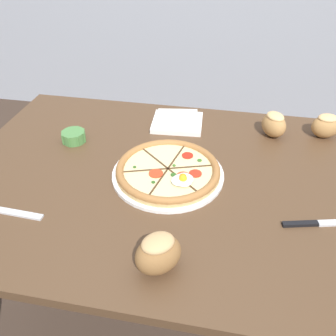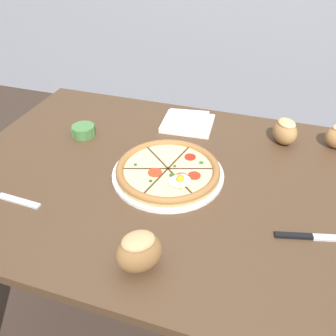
# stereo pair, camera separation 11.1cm
# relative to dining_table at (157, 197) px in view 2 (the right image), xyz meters

# --- Properties ---
(ground_plane) EXTENTS (12.00, 12.00, 0.00)m
(ground_plane) POSITION_rel_dining_table_xyz_m (0.00, 0.00, -0.68)
(ground_plane) COLOR #3D2D23
(dining_table) EXTENTS (1.31, 0.97, 0.78)m
(dining_table) POSITION_rel_dining_table_xyz_m (0.00, 0.00, 0.00)
(dining_table) COLOR #513823
(dining_table) RESTS_ON ground_plane
(pizza) EXTENTS (0.35, 0.35, 0.05)m
(pizza) POSITION_rel_dining_table_xyz_m (0.04, -0.00, 0.12)
(pizza) COLOR white
(pizza) RESTS_ON dining_table
(ramekin_bowl) EXTENTS (0.09, 0.09, 0.04)m
(ramekin_bowl) POSITION_rel_dining_table_xyz_m (-0.34, 0.14, 0.12)
(ramekin_bowl) COLOR #4C8442
(ramekin_bowl) RESTS_ON dining_table
(napkin_folded) EXTENTS (0.20, 0.17, 0.04)m
(napkin_folded) POSITION_rel_dining_table_xyz_m (0.01, 0.33, 0.12)
(napkin_folded) COLOR white
(napkin_folded) RESTS_ON dining_table
(bread_piece_mid) EXTENTS (0.14, 0.14, 0.10)m
(bread_piece_mid) POSITION_rel_dining_table_xyz_m (0.08, -0.36, 0.15)
(bread_piece_mid) COLOR olive
(bread_piece_mid) RESTS_ON dining_table
(bread_piece_far) EXTENTS (0.12, 0.13, 0.09)m
(bread_piece_far) POSITION_rel_dining_table_xyz_m (0.37, 0.32, 0.15)
(bread_piece_far) COLOR #B27F47
(bread_piece_far) RESTS_ON dining_table
(knife_main) EXTENTS (0.25, 0.03, 0.01)m
(knife_main) POSITION_rel_dining_table_xyz_m (-0.39, -0.25, 0.11)
(knife_main) COLOR silver
(knife_main) RESTS_ON dining_table
(knife_spare) EXTENTS (0.23, 0.07, 0.01)m
(knife_spare) POSITION_rel_dining_table_xyz_m (0.49, -0.13, 0.11)
(knife_spare) COLOR silver
(knife_spare) RESTS_ON dining_table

